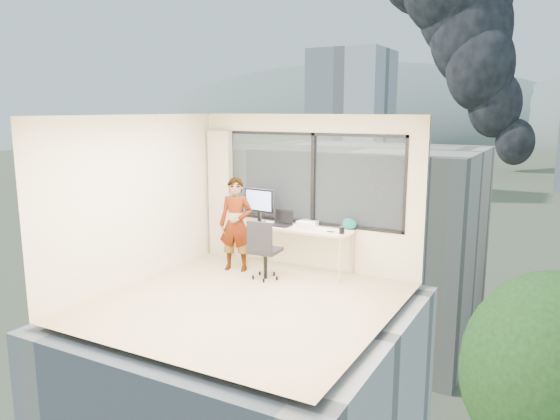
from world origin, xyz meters
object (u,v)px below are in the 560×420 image
Objects in this scene: desk at (299,249)px; laptop at (280,219)px; person at (236,224)px; handbag at (349,224)px; monitor at (259,205)px; game_console at (307,223)px; chair at (265,249)px.

laptop is (-0.33, -0.05, 0.49)m from desk.
person is 0.75m from laptop.
monitor is at bearing 168.94° from handbag.
handbag is at bearing 16.04° from desk.
desk is at bearing 10.11° from person.
monitor is at bearing -163.28° from game_console.
laptop is 1.49× the size of handbag.
person is at bearing -144.58° from laptop.
laptop is 1.16m from handbag.
person is 1.88m from handbag.
laptop reaches higher than handbag.
handbag reaches higher than desk.
game_console reaches higher than desk.
game_console is (1.01, 0.65, 0.00)m from person.
chair is at bearing -31.17° from person.
game_console is at bearing 64.13° from chair.
desk is 1.13m from person.
chair is 3.25× the size of game_console.
person reaches higher than laptop.
monitor is 1.57× the size of laptop.
desk is 1.04m from monitor.
chair is at bearing -158.21° from handbag.
chair reaches higher than laptop.
laptop is (-0.39, -0.24, 0.08)m from game_console.
chair is 3.93× the size of handbag.
desk is 4.78× the size of laptop.
chair is 1.03m from monitor.
desk is 3.05× the size of monitor.
person reaches higher than handbag.
desk is 7.14× the size of handbag.
person is (-0.95, -0.46, 0.41)m from desk.
monitor is (-0.53, 0.70, 0.55)m from chair.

